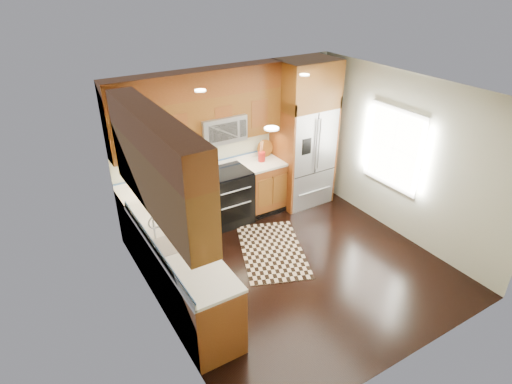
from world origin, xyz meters
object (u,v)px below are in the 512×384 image
utensil_crock (262,154)px  refrigerator (304,134)px  knife_block (196,167)px  rug (272,250)px  range (227,197)px

utensil_crock → refrigerator: bearing=-7.2°
knife_block → utensil_crock: utensil_crock is taller
refrigerator → rug: 2.19m
range → utensil_crock: size_ratio=2.65×
range → rug: bearing=-81.1°
refrigerator → rug: bearing=-141.1°
refrigerator → utensil_crock: size_ratio=7.30×
refrigerator → knife_block: 2.02m
rug → refrigerator: bearing=60.7°
rug → knife_block: (-0.62, 1.35, 1.04)m
range → knife_block: size_ratio=3.62×
knife_block → range: bearing=-25.1°
range → refrigerator: (1.55, -0.04, 0.83)m
range → utensil_crock: 0.95m
knife_block → utensil_crock: bearing=-6.8°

